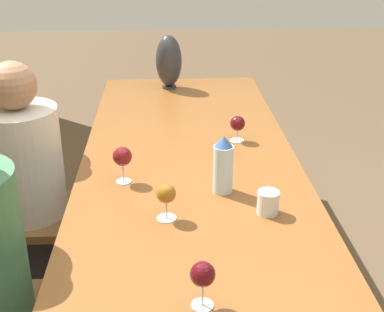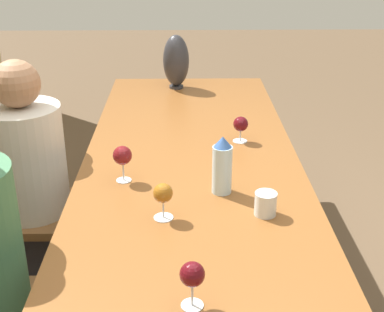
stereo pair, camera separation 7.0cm
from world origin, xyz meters
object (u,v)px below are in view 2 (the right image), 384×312
at_px(water_tumbler, 266,204).
at_px(wine_glass_2, 163,194).
at_px(water_bottle, 222,166).
at_px(wine_glass_0, 241,125).
at_px(wine_glass_3, 192,276).
at_px(chair_far, 16,198).
at_px(person_far, 32,176).
at_px(vase, 176,61).
at_px(wine_glass_1, 122,156).

distance_m(water_tumbler, wine_glass_2, 0.37).
relative_size(water_bottle, wine_glass_0, 1.88).
bearing_deg(wine_glass_3, wine_glass_0, -12.00).
xyz_separation_m(water_tumbler, wine_glass_3, (-0.50, 0.27, 0.06)).
bearing_deg(wine_glass_2, wine_glass_3, -168.71).
relative_size(wine_glass_2, chair_far, 0.14).
xyz_separation_m(wine_glass_3, chair_far, (1.06, 0.82, -0.33)).
relative_size(wine_glass_0, person_far, 0.11).
relative_size(water_bottle, person_far, 0.20).
bearing_deg(wine_glass_0, chair_far, 96.75).
height_order(vase, chair_far, vase).
relative_size(water_bottle, chair_far, 0.24).
distance_m(vase, wine_glass_1, 1.30).
height_order(water_bottle, person_far, person_far).
height_order(water_bottle, chair_far, chair_far).
distance_m(water_bottle, chair_far, 1.08).
xyz_separation_m(water_bottle, wine_glass_3, (-0.67, 0.13, -0.01)).
bearing_deg(person_far, water_tumbler, -119.21).
height_order(vase, person_far, person_far).
relative_size(water_tumbler, wine_glass_2, 0.64).
height_order(water_tumbler, wine_glass_2, wine_glass_2).
height_order(wine_glass_1, wine_glass_2, wine_glass_1).
height_order(wine_glass_1, person_far, person_far).
height_order(water_tumbler, vase, vase).
relative_size(water_tumbler, chair_far, 0.09).
xyz_separation_m(wine_glass_0, person_far, (-0.13, 0.98, -0.20)).
height_order(water_tumbler, wine_glass_0, wine_glass_0).
height_order(water_bottle, wine_glass_0, water_bottle).
relative_size(vase, wine_glass_3, 2.33).
distance_m(water_tumbler, wine_glass_0, 0.69).
bearing_deg(wine_glass_0, vase, 19.70).
relative_size(chair_far, person_far, 0.84).
bearing_deg(wine_glass_2, chair_far, 51.39).
relative_size(vase, person_far, 0.28).
xyz_separation_m(water_tumbler, chair_far, (0.56, 1.09, -0.27)).
bearing_deg(wine_glass_1, wine_glass_3, -160.97).
relative_size(water_tumbler, wine_glass_0, 0.70).
height_order(water_tumbler, wine_glass_3, wine_glass_3).
bearing_deg(wine_glass_3, vase, 1.76).
bearing_deg(water_bottle, vase, 7.81).
bearing_deg(water_bottle, wine_glass_1, 75.27).
xyz_separation_m(water_bottle, person_far, (0.38, 0.85, -0.23)).
distance_m(water_tumbler, chair_far, 1.26).
xyz_separation_m(water_tumbler, wine_glass_0, (0.69, 0.02, 0.04)).
height_order(wine_glass_2, wine_glass_3, wine_glass_3).
bearing_deg(chair_far, person_far, -90.00).
bearing_deg(water_tumbler, wine_glass_0, 1.87).
bearing_deg(wine_glass_1, chair_far, 63.11).
bearing_deg(water_bottle, person_far, 65.79).
relative_size(wine_glass_0, wine_glass_2, 0.91).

